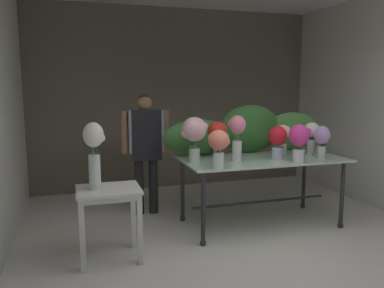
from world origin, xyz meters
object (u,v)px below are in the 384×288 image
object	(u,v)px
display_table_glass	(261,167)
vase_white_roses_tall	(94,150)
side_table_white	(109,200)
florist	(146,141)
vase_rosy_ranunculus	(237,133)
vase_crimson_peonies	(278,140)
vase_coral_tulips	(219,144)
vase_lilac_lilies	(322,139)
vase_magenta_roses	(299,140)
vase_ivory_dahlias	(312,135)
vase_scarlet_freesia	(218,134)
vase_peach_carnations	(283,136)
vase_blush_hydrangea	(194,133)

from	to	relation	value
display_table_glass	vase_white_roses_tall	bearing A→B (deg)	-167.61
display_table_glass	side_table_white	bearing A→B (deg)	-166.80
florist	vase_rosy_ranunculus	bearing A→B (deg)	-46.16
vase_crimson_peonies	vase_coral_tulips	world-z (taller)	vase_coral_tulips
vase_lilac_lilies	vase_magenta_roses	bearing A→B (deg)	-162.67
display_table_glass	florist	world-z (taller)	florist
display_table_glass	vase_ivory_dahlias	size ratio (longest dim) A/B	4.79
vase_scarlet_freesia	vase_magenta_roses	world-z (taller)	same
vase_white_roses_tall	vase_ivory_dahlias	bearing A→B (deg)	9.11
vase_white_roses_tall	vase_lilac_lilies	bearing A→B (deg)	3.63
side_table_white	display_table_glass	bearing A→B (deg)	13.20
vase_scarlet_freesia	vase_ivory_dahlias	bearing A→B (deg)	-9.77
vase_peach_carnations	vase_coral_tulips	xyz separation A→B (m)	(-1.05, -0.49, 0.02)
vase_blush_hydrangea	vase_coral_tulips	distance (m)	0.43
vase_ivory_dahlias	florist	bearing A→B (deg)	156.91
side_table_white	vase_white_roses_tall	world-z (taller)	vase_white_roses_tall
display_table_glass	vase_magenta_roses	distance (m)	0.61
vase_peach_carnations	vase_white_roses_tall	bearing A→B (deg)	-167.52
vase_lilac_lilies	vase_magenta_roses	xyz separation A→B (m)	(-0.38, -0.12, 0.02)
vase_lilac_lilies	vase_blush_hydrangea	xyz separation A→B (m)	(-1.51, 0.25, 0.10)
vase_ivory_dahlias	vase_lilac_lilies	bearing A→B (deg)	-98.25
side_table_white	vase_blush_hydrangea	size ratio (longest dim) A/B	1.41
display_table_glass	vase_rosy_ranunculus	world-z (taller)	vase_rosy_ranunculus
vase_coral_tulips	vase_magenta_roses	size ratio (longest dim) A/B	0.94
florist	vase_ivory_dahlias	size ratio (longest dim) A/B	3.87
vase_ivory_dahlias	vase_magenta_roses	world-z (taller)	vase_magenta_roses
vase_lilac_lilies	vase_peach_carnations	size ratio (longest dim) A/B	1.03
display_table_glass	vase_coral_tulips	bearing A→B (deg)	-149.91
display_table_glass	vase_magenta_roses	size ratio (longest dim) A/B	4.52
vase_blush_hydrangea	vase_magenta_roses	world-z (taller)	vase_blush_hydrangea
florist	vase_scarlet_freesia	distance (m)	1.01
vase_rosy_ranunculus	vase_magenta_roses	size ratio (longest dim) A/B	1.22
side_table_white	vase_crimson_peonies	size ratio (longest dim) A/B	1.84
vase_lilac_lilies	vase_rosy_ranunculus	xyz separation A→B (m)	(-1.03, 0.17, 0.09)
vase_ivory_dahlias	vase_coral_tulips	bearing A→B (deg)	-163.80
vase_lilac_lilies	vase_scarlet_freesia	bearing A→B (deg)	157.85
vase_peach_carnations	vase_rosy_ranunculus	xyz separation A→B (m)	(-0.71, -0.18, 0.09)
display_table_glass	vase_coral_tulips	xyz separation A→B (m)	(-0.72, -0.42, 0.37)
side_table_white	vase_white_roses_tall	distance (m)	0.52
vase_peach_carnations	vase_white_roses_tall	distance (m)	2.39
vase_coral_tulips	vase_magenta_roses	xyz separation A→B (m)	(0.99, 0.03, 0.00)
display_table_glass	vase_scarlet_freesia	world-z (taller)	vase_scarlet_freesia
vase_ivory_dahlias	vase_white_roses_tall	bearing A→B (deg)	-170.89
vase_coral_tulips	vase_white_roses_tall	distance (m)	1.28
vase_coral_tulips	vase_white_roses_tall	bearing A→B (deg)	-179.06
vase_white_roses_tall	side_table_white	bearing A→B (deg)	-0.53
vase_crimson_peonies	vase_peach_carnations	distance (m)	0.28
display_table_glass	vase_scarlet_freesia	size ratio (longest dim) A/B	4.51
vase_lilac_lilies	vase_peach_carnations	world-z (taller)	vase_lilac_lilies
vase_scarlet_freesia	vase_coral_tulips	distance (m)	0.65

